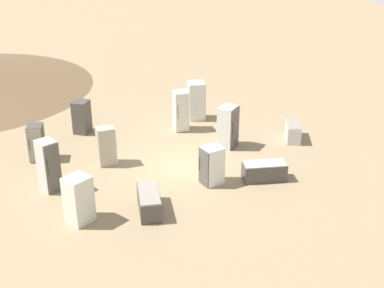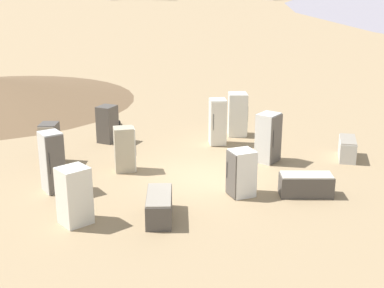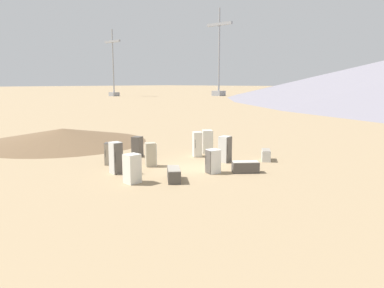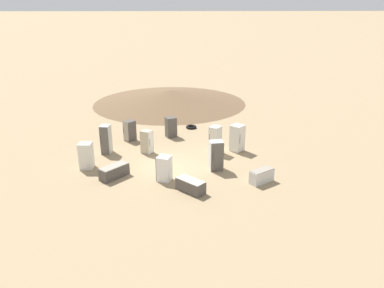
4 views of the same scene
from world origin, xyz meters
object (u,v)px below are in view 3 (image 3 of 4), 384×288
at_px(power_pylon_0, 219,69).
at_px(discarded_fridge_5, 110,154).
at_px(power_pylon_1, 114,76).
at_px(discarded_fridge_7, 207,142).
at_px(discarded_fridge_10, 132,169).
at_px(discarded_fridge_11, 151,155).
at_px(discarded_fridge_4, 245,167).
at_px(scrap_tire, 137,149).
at_px(discarded_fridge_2, 266,155).
at_px(discarded_fridge_1, 225,149).
at_px(discarded_fridge_9, 174,174).
at_px(discarded_fridge_6, 197,144).
at_px(discarded_fridge_0, 213,161).
at_px(discarded_fridge_8, 116,158).
at_px(discarded_fridge_3, 137,147).

relative_size(power_pylon_0, discarded_fridge_5, 23.54).
relative_size(power_pylon_1, discarded_fridge_7, 14.37).
relative_size(discarded_fridge_10, discarded_fridge_11, 1.03).
xyz_separation_m(discarded_fridge_4, scrap_tire, (10.76, -0.57, -0.25)).
xyz_separation_m(discarded_fridge_2, scrap_tire, (9.87, 3.42, -0.29)).
xyz_separation_m(discarded_fridge_1, discarded_fridge_4, (-2.75, 1.65, -0.55)).
xyz_separation_m(power_pylon_1, discarded_fridge_2, (-109.29, 70.16, -7.66)).
xyz_separation_m(discarded_fridge_2, discarded_fridge_9, (1.06, 8.27, -0.02)).
relative_size(power_pylon_0, discarded_fridge_6, 18.74).
bearing_deg(discarded_fridge_5, discarded_fridge_9, 133.58).
bearing_deg(discarded_fridge_0, discarded_fridge_2, -73.27).
relative_size(discarded_fridge_1, discarded_fridge_10, 1.12).
distance_m(discarded_fridge_6, discarded_fridge_8, 7.21).
xyz_separation_m(power_pylon_1, discarded_fridge_11, (-104.55, 76.77, -7.27)).
height_order(discarded_fridge_0, discarded_fridge_6, discarded_fridge_6).
relative_size(power_pylon_1, discarded_fridge_3, 17.37).
distance_m(discarded_fridge_9, discarded_fridge_10, 2.34).
bearing_deg(discarded_fridge_6, power_pylon_0, -105.68).
relative_size(discarded_fridge_3, discarded_fridge_11, 0.96).
distance_m(discarded_fridge_4, discarded_fridge_6, 5.80).
bearing_deg(power_pylon_0, discarded_fridge_9, 125.96).
bearing_deg(discarded_fridge_8, discarded_fridge_5, -108.10).
xyz_separation_m(discarded_fridge_5, discarded_fridge_9, (-6.21, 0.26, -0.37)).
bearing_deg(discarded_fridge_11, discarded_fridge_3, -174.63).
relative_size(discarded_fridge_1, discarded_fridge_3, 1.20).
distance_m(discarded_fridge_5, discarded_fridge_11, 2.89).
bearing_deg(discarded_fridge_3, scrap_tire, 119.64).
xyz_separation_m(discarded_fridge_9, discarded_fridge_10, (1.39, 1.83, 0.45)).
relative_size(discarded_fridge_0, discarded_fridge_11, 0.93).
bearing_deg(scrap_tire, discarded_fridge_11, 148.18).
relative_size(discarded_fridge_1, discarded_fridge_4, 1.11).
relative_size(discarded_fridge_2, discarded_fridge_5, 1.03).
bearing_deg(discarded_fridge_4, discarded_fridge_3, -128.49).
distance_m(discarded_fridge_2, discarded_fridge_11, 8.14).
height_order(discarded_fridge_3, discarded_fridge_6, discarded_fridge_6).
xyz_separation_m(discarded_fridge_1, discarded_fridge_10, (0.60, 7.75, -0.09)).
relative_size(discarded_fridge_2, discarded_fridge_6, 0.82).
relative_size(discarded_fridge_2, discarded_fridge_9, 0.87).
bearing_deg(discarded_fridge_10, discarded_fridge_1, -0.71).
relative_size(discarded_fridge_9, scrap_tire, 2.03).
height_order(discarded_fridge_1, discarded_fridge_2, discarded_fridge_1).
relative_size(discarded_fridge_7, discarded_fridge_9, 1.04).
height_order(discarded_fridge_0, discarded_fridge_3, discarded_fridge_3).
xyz_separation_m(discarded_fridge_4, discarded_fridge_6, (5.45, -1.89, 0.58)).
bearing_deg(discarded_fridge_10, discarded_fridge_11, 36.87).
bearing_deg(discarded_fridge_6, discarded_fridge_11, 35.72).
bearing_deg(discarded_fridge_8, discarded_fridge_1, 166.88).
height_order(discarded_fridge_8, scrap_tire, discarded_fridge_8).
height_order(discarded_fridge_0, discarded_fridge_2, discarded_fridge_0).
bearing_deg(discarded_fridge_11, discarded_fridge_7, 122.78).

